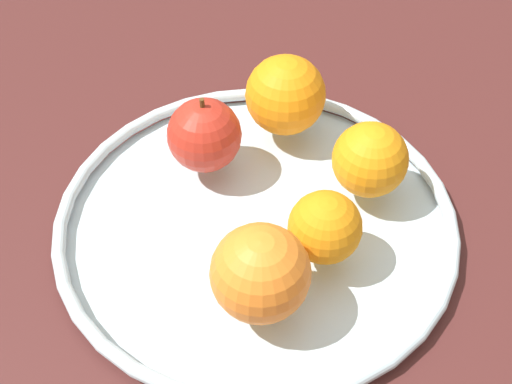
% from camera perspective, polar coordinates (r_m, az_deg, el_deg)
% --- Properties ---
extents(ground_plane, '(1.49, 1.49, 0.04)m').
position_cam_1_polar(ground_plane, '(0.65, 0.00, -4.05)').
color(ground_plane, '#491F1E').
extents(fruit_bowl, '(0.36, 0.36, 0.02)m').
position_cam_1_polar(fruit_bowl, '(0.63, 0.00, -2.40)').
color(fruit_bowl, silver).
rests_on(fruit_bowl, ground_plane).
extents(apple, '(0.07, 0.07, 0.08)m').
position_cam_1_polar(apple, '(0.64, -4.20, 4.61)').
color(apple, red).
rests_on(apple, fruit_bowl).
extents(orange_front_right, '(0.06, 0.06, 0.06)m').
position_cam_1_polar(orange_front_right, '(0.57, 5.60, -2.86)').
color(orange_front_right, orange).
rests_on(orange_front_right, fruit_bowl).
extents(orange_back_left, '(0.08, 0.08, 0.08)m').
position_cam_1_polar(orange_back_left, '(0.53, 0.01, -6.59)').
color(orange_back_left, orange).
rests_on(orange_back_left, fruit_bowl).
extents(orange_center, '(0.08, 0.08, 0.08)m').
position_cam_1_polar(orange_center, '(0.68, 2.39, 7.85)').
color(orange_center, orange).
rests_on(orange_center, fruit_bowl).
extents(orange_back_right, '(0.07, 0.07, 0.07)m').
position_cam_1_polar(orange_back_right, '(0.63, 9.21, 2.61)').
color(orange_back_right, orange).
rests_on(orange_back_right, fruit_bowl).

